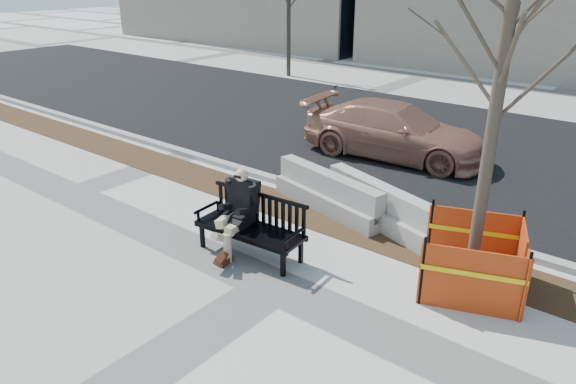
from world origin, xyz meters
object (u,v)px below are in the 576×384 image
at_px(sedan, 393,156).
at_px(jersey_barrier_left, 328,210).
at_px(tree_fence, 468,287).
at_px(bench, 251,254).
at_px(jersey_barrier_right, 379,223).
at_px(seated_man, 241,249).

distance_m(sedan, jersey_barrier_left, 4.10).
height_order(tree_fence, sedan, tree_fence).
bearing_deg(jersey_barrier_left, sedan, 112.12).
height_order(bench, sedan, sedan).
bearing_deg(sedan, jersey_barrier_left, -177.54).
bearing_deg(sedan, bench, 179.16).
xyz_separation_m(jersey_barrier_left, jersey_barrier_right, (1.19, 0.11, 0.00)).
height_order(bench, jersey_barrier_right, bench).
relative_size(sedan, jersey_barrier_right, 1.70).
distance_m(seated_man, sedan, 6.52).
bearing_deg(jersey_barrier_right, bench, -95.86).
height_order(bench, seated_man, seated_man).
relative_size(bench, tree_fence, 0.36).
xyz_separation_m(seated_man, sedan, (-0.34, 6.52, 0.00)).
bearing_deg(sedan, seated_man, 176.69).
bearing_deg(jersey_barrier_left, bench, -76.59).
bearing_deg(seated_man, jersey_barrier_left, 79.07).
bearing_deg(tree_fence, sedan, 129.13).
xyz_separation_m(seated_man, jersey_barrier_left, (0.28, 2.46, 0.00)).
xyz_separation_m(sedan, jersey_barrier_left, (0.62, -4.05, 0.00)).
distance_m(sedan, jersey_barrier_right, 4.34).
bearing_deg(jersey_barrier_left, jersey_barrier_right, 18.62).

